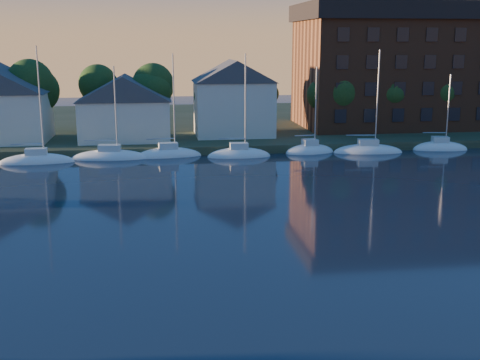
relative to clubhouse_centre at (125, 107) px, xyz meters
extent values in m
cube|color=#2D3821|center=(6.00, 18.00, -5.13)|extent=(160.00, 50.00, 2.00)
cube|color=brown|center=(6.00, -5.00, -5.13)|extent=(120.00, 3.00, 1.00)
cube|color=white|center=(0.00, 0.00, -1.63)|extent=(11.00, 8.00, 5.00)
cube|color=white|center=(14.00, 2.00, -0.63)|extent=(10.00, 8.00, 7.00)
cube|color=brown|center=(40.00, 8.00, 3.37)|extent=(30.00, 16.00, 15.00)
cube|color=black|center=(40.00, 8.00, 12.07)|extent=(31.00, 17.00, 2.40)
cylinder|color=#362518|center=(-12.00, 6.00, -2.38)|extent=(0.50, 0.50, 3.50)
sphere|color=#1D3A15|center=(-12.00, 6.00, 2.07)|extent=(5.40, 5.40, 5.40)
cylinder|color=#362518|center=(-4.00, 6.00, -2.38)|extent=(0.50, 0.50, 3.50)
sphere|color=#1D3A15|center=(-4.00, 6.00, 2.07)|extent=(5.40, 5.40, 5.40)
cylinder|color=#362518|center=(4.00, 6.00, -2.38)|extent=(0.50, 0.50, 3.50)
sphere|color=#1D3A15|center=(4.00, 6.00, 2.07)|extent=(5.40, 5.40, 5.40)
cylinder|color=#362518|center=(12.00, 6.00, -2.38)|extent=(0.50, 0.50, 3.50)
sphere|color=#1D3A15|center=(12.00, 6.00, 2.07)|extent=(5.40, 5.40, 5.40)
cylinder|color=#362518|center=(20.00, 6.00, -2.38)|extent=(0.50, 0.50, 3.50)
sphere|color=#1D3A15|center=(20.00, 6.00, 2.07)|extent=(5.40, 5.40, 5.40)
cylinder|color=#362518|center=(28.00, 6.00, -2.38)|extent=(0.50, 0.50, 3.50)
sphere|color=#1D3A15|center=(28.00, 6.00, 2.07)|extent=(5.40, 5.40, 5.40)
cylinder|color=#362518|center=(36.00, 6.00, -2.38)|extent=(0.50, 0.50, 3.50)
sphere|color=#1D3A15|center=(36.00, 6.00, 2.07)|extent=(5.40, 5.40, 5.40)
cylinder|color=#362518|center=(44.00, 6.00, -2.38)|extent=(0.50, 0.50, 3.50)
sphere|color=#1D3A15|center=(44.00, 6.00, 2.07)|extent=(5.40, 5.40, 5.40)
ellipsoid|color=white|center=(-10.00, -8.00, -5.13)|extent=(7.50, 2.40, 2.20)
cube|color=white|center=(-10.00, -8.00, -3.83)|extent=(2.10, 1.32, 0.70)
cylinder|color=#A5A8AD|center=(-9.25, -8.00, 0.82)|extent=(0.16, 0.16, 10.00)
cylinder|color=#A5A8AD|center=(-10.82, -8.00, -2.98)|extent=(3.15, 0.12, 0.12)
ellipsoid|color=white|center=(-2.00, -8.00, -5.13)|extent=(7.50, 2.40, 2.20)
cube|color=white|center=(-2.00, -8.00, -3.83)|extent=(2.10, 1.32, 0.70)
cylinder|color=#A5A8AD|center=(-1.25, -8.00, 0.82)|extent=(0.16, 0.16, 10.00)
cylinder|color=#A5A8AD|center=(-2.82, -8.00, -2.98)|extent=(3.15, 0.12, 0.12)
ellipsoid|color=white|center=(6.00, -8.00, -5.13)|extent=(7.50, 2.40, 2.20)
cube|color=white|center=(6.00, -8.00, -3.83)|extent=(2.10, 1.32, 0.70)
cylinder|color=#A5A8AD|center=(6.75, -8.00, 0.82)|extent=(0.16, 0.16, 10.00)
cylinder|color=#A5A8AD|center=(5.18, -8.00, -2.98)|extent=(3.15, 0.12, 0.12)
ellipsoid|color=white|center=(14.00, -8.00, -5.13)|extent=(7.50, 2.40, 2.20)
cube|color=white|center=(14.00, -8.00, -3.83)|extent=(2.10, 1.32, 0.70)
cylinder|color=#A5A8AD|center=(14.75, -8.00, 0.82)|extent=(0.16, 0.16, 10.00)
cylinder|color=#A5A8AD|center=(13.18, -8.00, -2.98)|extent=(3.15, 0.12, 0.12)
ellipsoid|color=white|center=(22.00, -8.00, -5.13)|extent=(7.50, 2.40, 2.20)
cube|color=white|center=(22.00, -8.00, -3.83)|extent=(2.10, 1.32, 0.70)
cylinder|color=#A5A8AD|center=(22.75, -8.00, 0.82)|extent=(0.16, 0.16, 10.00)
cylinder|color=#A5A8AD|center=(21.18, -8.00, -2.98)|extent=(3.15, 0.12, 0.12)
ellipsoid|color=white|center=(30.00, -8.00, -5.13)|extent=(7.50, 2.40, 2.20)
cube|color=white|center=(30.00, -8.00, -3.83)|extent=(2.10, 1.32, 0.70)
cylinder|color=#A5A8AD|center=(30.75, -8.00, 0.82)|extent=(0.16, 0.16, 10.00)
cylinder|color=#A5A8AD|center=(29.18, -8.00, -2.98)|extent=(3.15, 0.12, 0.12)
ellipsoid|color=white|center=(38.00, -8.00, -5.13)|extent=(7.50, 2.40, 2.20)
cube|color=white|center=(38.00, -8.00, -3.83)|extent=(2.10, 1.32, 0.70)
cylinder|color=#A5A8AD|center=(38.75, -8.00, 0.82)|extent=(0.16, 0.16, 10.00)
cylinder|color=#A5A8AD|center=(37.18, -8.00, -2.98)|extent=(3.15, 0.12, 0.12)
camera|label=1|loc=(3.66, -76.57, 7.92)|focal=45.00mm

